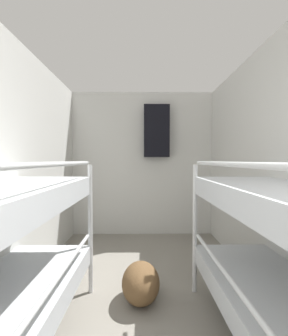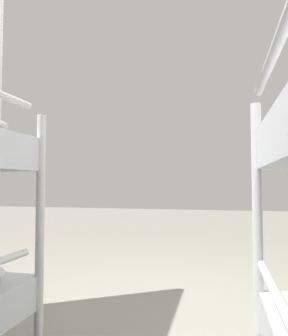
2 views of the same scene
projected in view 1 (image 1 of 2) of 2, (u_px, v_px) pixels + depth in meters
name	position (u px, v px, depth m)	size (l,w,h in m)	color
wall_back	(142.00, 164.00, 4.04)	(2.61, 0.06, 2.54)	silver
duffel_bag	(141.00, 282.00, 2.11)	(0.36, 0.48, 0.36)	brown
hanging_coat	(157.00, 131.00, 3.87)	(0.44, 0.12, 0.90)	black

